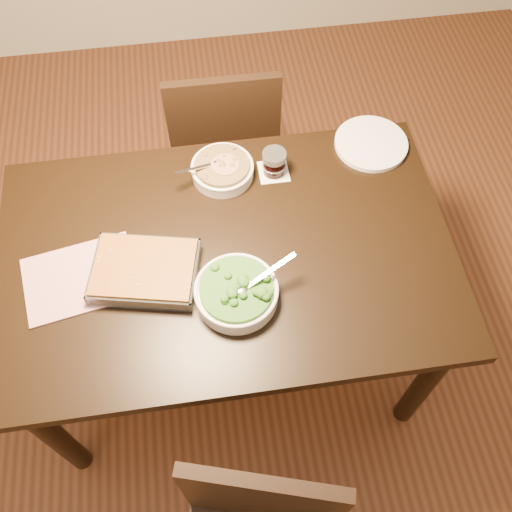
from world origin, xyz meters
TOP-DOWN VIEW (x-y plane):
  - ground at (0.00, 0.00)m, footprint 4.00×4.00m
  - table at (0.00, 0.00)m, footprint 1.40×0.90m
  - magazine_a at (-0.44, -0.03)m, footprint 0.36×0.29m
  - coaster at (0.19, 0.29)m, footprint 0.10×0.10m
  - stew_bowl at (0.02, 0.30)m, footprint 0.22×0.21m
  - broccoli_bowl at (0.01, -0.16)m, footprint 0.27×0.24m
  - baking_dish at (-0.24, -0.05)m, footprint 0.35×0.29m
  - wine_tumbler at (0.19, 0.29)m, footprint 0.08×0.08m
  - dinner_plate at (0.55, 0.36)m, footprint 0.25×0.25m
  - chair_far at (0.06, 0.71)m, footprint 0.42×0.42m

SIDE VIEW (x-z plane):
  - ground at x=0.00m, z-range 0.00..0.00m
  - chair_far at x=0.06m, z-range 0.05..0.95m
  - table at x=0.00m, z-range 0.28..1.03m
  - coaster at x=0.19m, z-range 0.75..0.75m
  - magazine_a at x=-0.44m, z-range 0.75..0.76m
  - dinner_plate at x=0.55m, z-range 0.75..0.77m
  - baking_dish at x=-0.24m, z-range 0.75..0.80m
  - stew_bowl at x=0.02m, z-range 0.74..0.82m
  - broccoli_bowl at x=0.01m, z-range 0.74..0.83m
  - wine_tumbler at x=0.19m, z-range 0.75..0.84m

